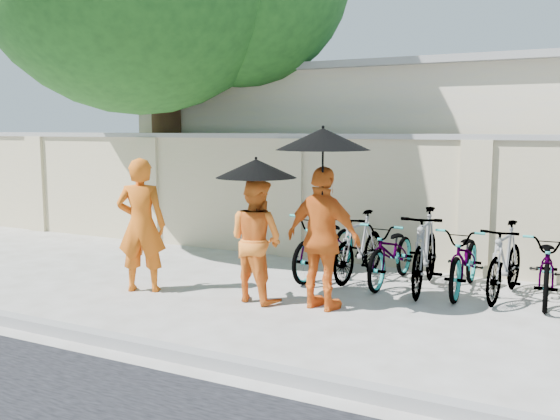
% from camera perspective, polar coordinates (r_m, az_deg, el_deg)
% --- Properties ---
extents(ground, '(80.00, 80.00, 0.00)m').
position_cam_1_polar(ground, '(7.54, -2.57, -9.20)').
color(ground, beige).
extents(kerb, '(40.00, 0.16, 0.12)m').
position_cam_1_polar(kerb, '(6.18, -10.64, -12.54)').
color(kerb, gray).
rests_on(kerb, ground).
extents(compound_wall, '(20.00, 0.30, 2.00)m').
position_cam_1_polar(compound_wall, '(9.88, 11.82, 0.55)').
color(compound_wall, '#C7B896').
rests_on(compound_wall, ground).
extents(building_behind, '(14.00, 6.00, 3.20)m').
position_cam_1_polar(building_behind, '(13.37, 20.46, 4.58)').
color(building_behind, beige).
rests_on(building_behind, ground).
extents(monk_left, '(0.77, 0.66, 1.78)m').
position_cam_1_polar(monk_left, '(8.46, -12.57, -1.35)').
color(monk_left, '#DA5F12').
rests_on(monk_left, ground).
extents(monk_center, '(0.87, 0.74, 1.55)m').
position_cam_1_polar(monk_center, '(7.81, -2.20, -2.76)').
color(monk_center, orange).
rests_on(monk_center, ground).
extents(parasol_center, '(0.99, 0.99, 0.91)m').
position_cam_1_polar(parasol_center, '(7.60, -2.20, 3.82)').
color(parasol_center, black).
rests_on(parasol_center, ground).
extents(monk_right, '(1.07, 0.61, 1.72)m').
position_cam_1_polar(monk_right, '(7.44, 3.97, -2.62)').
color(monk_right, orange).
rests_on(monk_right, ground).
extents(parasol_right, '(1.10, 1.10, 1.19)m').
position_cam_1_polar(parasol_right, '(7.25, 3.95, 6.48)').
color(parasol_right, black).
rests_on(parasol_right, ground).
extents(bike_0, '(0.78, 1.88, 0.96)m').
position_cam_1_polar(bike_0, '(9.18, 4.19, -3.11)').
color(bike_0, slate).
rests_on(bike_0, ground).
extents(bike_1, '(0.59, 1.66, 0.98)m').
position_cam_1_polar(bike_1, '(9.05, 7.26, -3.25)').
color(bike_1, slate).
rests_on(bike_1, ground).
extents(bike_2, '(0.65, 1.73, 0.90)m').
position_cam_1_polar(bike_2, '(8.85, 10.21, -3.81)').
color(bike_2, slate).
rests_on(bike_2, ground).
extents(bike_3, '(0.69, 1.87, 1.10)m').
position_cam_1_polar(bike_3, '(8.55, 13.12, -3.61)').
color(bike_3, slate).
rests_on(bike_3, ground).
extents(bike_4, '(0.63, 1.74, 0.91)m').
position_cam_1_polar(bike_4, '(8.59, 16.58, -4.32)').
color(bike_4, slate).
rests_on(bike_4, ground).
extents(bike_5, '(0.63, 1.66, 0.98)m').
position_cam_1_polar(bike_5, '(8.46, 19.87, -4.40)').
color(bike_5, slate).
rests_on(bike_5, ground).
extents(bike_6, '(0.72, 1.76, 0.90)m').
position_cam_1_polar(bike_6, '(8.53, 23.31, -4.72)').
color(bike_6, slate).
rests_on(bike_6, ground).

